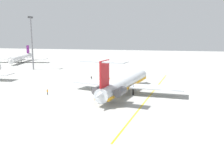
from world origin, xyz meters
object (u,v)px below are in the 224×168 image
at_px(main_jetliner, 124,84).
at_px(airliner_far_right, 20,58).
at_px(safety_cone_nose, 109,78).
at_px(light_mast, 32,41).
at_px(ground_crew_near_nose, 47,91).
at_px(ground_crew_near_tail, 91,78).

height_order(main_jetliner, airliner_far_right, main_jetliner).
distance_m(main_jetliner, safety_cone_nose, 25.77).
xyz_separation_m(main_jetliner, light_mast, (41.30, 51.74, 10.74)).
distance_m(main_jetliner, ground_crew_near_nose, 22.45).
relative_size(airliner_far_right, ground_crew_near_nose, 17.77).
bearing_deg(main_jetliner, ground_crew_near_tail, 50.00).
relative_size(airliner_far_right, ground_crew_near_tail, 18.71).
height_order(main_jetliner, ground_crew_near_tail, main_jetliner).
bearing_deg(light_mast, safety_cone_nose, -112.64).
relative_size(ground_crew_near_nose, ground_crew_near_tail, 1.05).
relative_size(main_jetliner, ground_crew_near_tail, 22.78).
xyz_separation_m(airliner_far_right, ground_crew_near_nose, (-71.40, -51.83, -1.68)).
bearing_deg(airliner_far_right, ground_crew_near_nose, 25.49).
relative_size(ground_crew_near_tail, light_mast, 0.07).
height_order(airliner_far_right, light_mast, light_mast).
relative_size(airliner_far_right, safety_cone_nose, 58.25).
height_order(airliner_far_right, ground_crew_near_nose, airliner_far_right).
xyz_separation_m(ground_crew_near_tail, light_mast, (22.36, 36.17, 12.76)).
bearing_deg(ground_crew_near_nose, main_jetliner, 120.80).
distance_m(airliner_far_right, ground_crew_near_nose, 88.25).
height_order(ground_crew_near_tail, light_mast, light_mast).
distance_m(main_jetliner, light_mast, 67.06).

